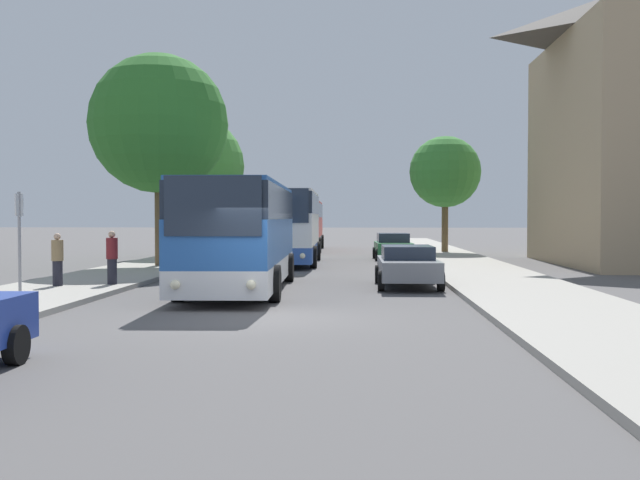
{
  "coord_description": "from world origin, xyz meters",
  "views": [
    {
      "loc": [
        2.17,
        -16.64,
        2.27
      ],
      "look_at": [
        0.61,
        12.36,
        1.39
      ],
      "focal_mm": 42.0,
      "sensor_mm": 36.0,
      "label": 1
    }
  ],
  "objects_px": {
    "bus_front": "(241,234)",
    "bus_rear": "(303,224)",
    "parked_car_right_near": "(408,265)",
    "tree_right_near": "(445,172)",
    "bus_middle": "(289,226)",
    "pedestrian_waiting_near": "(112,257)",
    "tree_left_far": "(159,124)",
    "tree_left_near": "(196,166)",
    "pedestrian_waiting_far": "(57,259)",
    "bus_stop_sign": "(19,232)",
    "parked_car_right_far": "(393,246)"
  },
  "relations": [
    {
      "from": "bus_rear",
      "to": "tree_left_near",
      "type": "bearing_deg",
      "value": -123.67
    },
    {
      "from": "pedestrian_waiting_far",
      "to": "parked_car_right_near",
      "type": "bearing_deg",
      "value": 109.2
    },
    {
      "from": "bus_rear",
      "to": "tree_left_far",
      "type": "height_order",
      "value": "tree_left_far"
    },
    {
      "from": "pedestrian_waiting_near",
      "to": "tree_left_far",
      "type": "relative_size",
      "value": 0.18
    },
    {
      "from": "pedestrian_waiting_far",
      "to": "tree_left_near",
      "type": "height_order",
      "value": "tree_left_near"
    },
    {
      "from": "bus_front",
      "to": "bus_middle",
      "type": "relative_size",
      "value": 1.05
    },
    {
      "from": "bus_middle",
      "to": "bus_rear",
      "type": "relative_size",
      "value": 0.86
    },
    {
      "from": "pedestrian_waiting_far",
      "to": "bus_middle",
      "type": "bearing_deg",
      "value": 166.21
    },
    {
      "from": "bus_front",
      "to": "bus_middle",
      "type": "distance_m",
      "value": 13.25
    },
    {
      "from": "bus_middle",
      "to": "pedestrian_waiting_near",
      "type": "relative_size",
      "value": 6.14
    },
    {
      "from": "bus_middle",
      "to": "tree_left_far",
      "type": "distance_m",
      "value": 7.96
    },
    {
      "from": "bus_rear",
      "to": "parked_car_right_near",
      "type": "xyz_separation_m",
      "value": [
        5.46,
        -26.38,
        -1.07
      ]
    },
    {
      "from": "pedestrian_waiting_far",
      "to": "tree_left_near",
      "type": "distance_m",
      "value": 20.0
    },
    {
      "from": "parked_car_right_near",
      "to": "bus_stop_sign",
      "type": "bearing_deg",
      "value": 25.02
    },
    {
      "from": "parked_car_right_near",
      "to": "pedestrian_waiting_near",
      "type": "relative_size",
      "value": 2.74
    },
    {
      "from": "bus_rear",
      "to": "tree_left_near",
      "type": "height_order",
      "value": "tree_left_near"
    },
    {
      "from": "parked_car_right_near",
      "to": "parked_car_right_far",
      "type": "relative_size",
      "value": 1.14
    },
    {
      "from": "bus_stop_sign",
      "to": "tree_right_near",
      "type": "distance_m",
      "value": 30.77
    },
    {
      "from": "bus_stop_sign",
      "to": "tree_left_far",
      "type": "height_order",
      "value": "tree_left_far"
    },
    {
      "from": "bus_rear",
      "to": "tree_right_near",
      "type": "xyz_separation_m",
      "value": [
        9.15,
        -4.37,
        3.26
      ]
    },
    {
      "from": "parked_car_right_far",
      "to": "pedestrian_waiting_near",
      "type": "distance_m",
      "value": 19.54
    },
    {
      "from": "bus_front",
      "to": "bus_rear",
      "type": "bearing_deg",
      "value": 88.51
    },
    {
      "from": "bus_front",
      "to": "tree_right_near",
      "type": "relative_size",
      "value": 1.53
    },
    {
      "from": "tree_left_near",
      "to": "tree_right_near",
      "type": "xyz_separation_m",
      "value": [
        14.58,
        4.28,
        -0.13
      ]
    },
    {
      "from": "tree_right_near",
      "to": "parked_car_right_near",
      "type": "bearing_deg",
      "value": -99.5
    },
    {
      "from": "parked_car_right_far",
      "to": "bus_stop_sign",
      "type": "relative_size",
      "value": 1.45
    },
    {
      "from": "parked_car_right_far",
      "to": "pedestrian_waiting_near",
      "type": "height_order",
      "value": "pedestrian_waiting_near"
    },
    {
      "from": "parked_car_right_far",
      "to": "pedestrian_waiting_near",
      "type": "xyz_separation_m",
      "value": [
        -9.61,
        -17.01,
        0.25
      ]
    },
    {
      "from": "bus_rear",
      "to": "tree_left_near",
      "type": "xyz_separation_m",
      "value": [
        -5.43,
        -8.65,
        3.39
      ]
    },
    {
      "from": "parked_car_right_far",
      "to": "tree_right_near",
      "type": "relative_size",
      "value": 0.57
    },
    {
      "from": "tree_left_far",
      "to": "bus_rear",
      "type": "bearing_deg",
      "value": 75.04
    },
    {
      "from": "bus_stop_sign",
      "to": "pedestrian_waiting_near",
      "type": "distance_m",
      "value": 4.12
    },
    {
      "from": "bus_rear",
      "to": "pedestrian_waiting_near",
      "type": "relative_size",
      "value": 7.16
    },
    {
      "from": "bus_stop_sign",
      "to": "pedestrian_waiting_far",
      "type": "bearing_deg",
      "value": 95.53
    },
    {
      "from": "bus_front",
      "to": "bus_stop_sign",
      "type": "relative_size",
      "value": 3.88
    },
    {
      "from": "bus_stop_sign",
      "to": "tree_right_near",
      "type": "bearing_deg",
      "value": 62.21
    },
    {
      "from": "bus_stop_sign",
      "to": "pedestrian_waiting_near",
      "type": "xyz_separation_m",
      "value": [
        1.2,
        3.84,
        -0.87
      ]
    },
    {
      "from": "bus_front",
      "to": "parked_car_right_far",
      "type": "distance_m",
      "value": 18.13
    },
    {
      "from": "pedestrian_waiting_far",
      "to": "parked_car_right_far",
      "type": "bearing_deg",
      "value": 157.46
    },
    {
      "from": "bus_middle",
      "to": "parked_car_right_near",
      "type": "xyz_separation_m",
      "value": [
        4.98,
        -11.78,
        -1.15
      ]
    },
    {
      "from": "bus_stop_sign",
      "to": "parked_car_right_far",
      "type": "bearing_deg",
      "value": 62.61
    },
    {
      "from": "parked_car_right_far",
      "to": "bus_stop_sign",
      "type": "xyz_separation_m",
      "value": [
        -10.81,
        -20.86,
        1.13
      ]
    },
    {
      "from": "bus_stop_sign",
      "to": "pedestrian_waiting_far",
      "type": "height_order",
      "value": "bus_stop_sign"
    },
    {
      "from": "tree_left_near",
      "to": "bus_stop_sign",
      "type": "bearing_deg",
      "value": -89.22
    },
    {
      "from": "bus_middle",
      "to": "bus_front",
      "type": "bearing_deg",
      "value": -92.61
    },
    {
      "from": "pedestrian_waiting_near",
      "to": "tree_left_near",
      "type": "height_order",
      "value": "tree_left_near"
    },
    {
      "from": "pedestrian_waiting_near",
      "to": "bus_middle",
      "type": "bearing_deg",
      "value": 46.47
    },
    {
      "from": "pedestrian_waiting_near",
      "to": "tree_right_near",
      "type": "relative_size",
      "value": 0.24
    },
    {
      "from": "tree_right_near",
      "to": "bus_front",
      "type": "bearing_deg",
      "value": -110.8
    },
    {
      "from": "parked_car_right_far",
      "to": "tree_left_near",
      "type": "distance_m",
      "value": 12.13
    }
  ]
}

